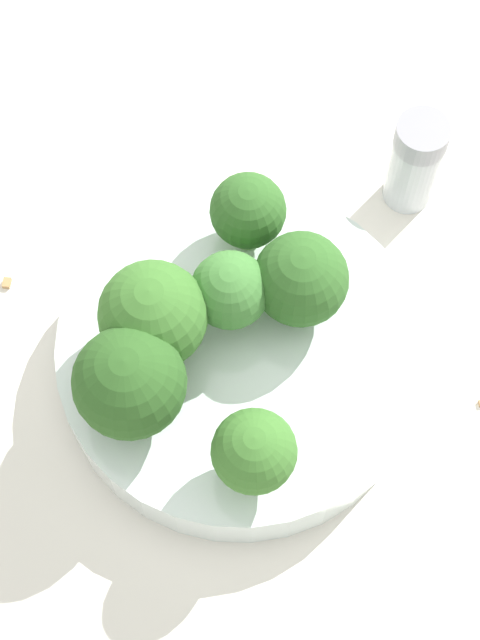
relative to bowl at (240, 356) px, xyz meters
The scene contains 10 objects.
ground_plane 0.02m from the bowl, ahead, with size 3.00×3.00×0.00m, color silver.
bowl is the anchor object (origin of this frame).
broccoli_floret_0 0.09m from the bowl, 137.20° to the left, with size 0.04×0.04×0.05m.
broccoli_floret_1 0.06m from the bowl, 101.20° to the right, with size 0.05×0.05×0.06m.
broccoli_floret_2 0.07m from the bowl, 39.31° to the left, with size 0.06×0.06×0.06m.
broccoli_floret_3 0.08m from the bowl, 74.42° to the left, with size 0.06×0.06×0.07m.
broccoli_floret_4 0.05m from the bowl, 31.73° to the right, with size 0.04×0.04×0.05m.
broccoli_floret_5 0.08m from the bowl, 52.12° to the right, with size 0.04×0.04×0.05m.
pepper_shaker 0.16m from the bowl, 90.67° to the right, with size 0.03×0.03×0.07m.
almond_crumb_1 0.15m from the bowl, 20.48° to the left, with size 0.01×0.00×0.01m, color #AD7F4C.
Camera 1 is at (-0.15, 0.17, 0.58)m, focal length 60.00 mm.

